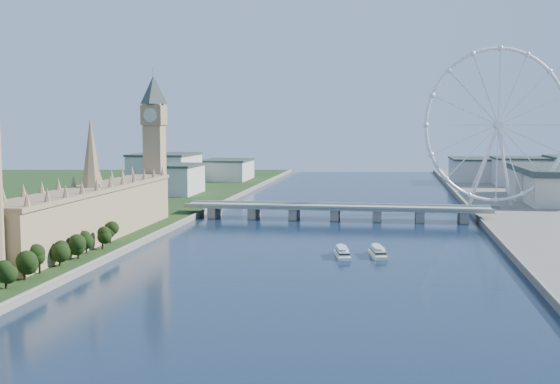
# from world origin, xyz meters

# --- Properties ---
(ground) EXTENTS (2000.00, 2000.00, 0.00)m
(ground) POSITION_xyz_m (0.00, 0.00, 0.00)
(ground) COLOR #162C3F
(ground) RESTS_ON ground
(tree_row) EXTENTS (8.05, 200.05, 21.38)m
(tree_row) POSITION_xyz_m (-113.00, 66.00, 9.66)
(tree_row) COLOR black
(tree_row) RESTS_ON ground
(parliament_range) EXTENTS (24.00, 200.00, 70.00)m
(parliament_range) POSITION_xyz_m (-128.00, 170.00, 18.48)
(parliament_range) COLOR tan
(parliament_range) RESTS_ON ground
(big_ben) EXTENTS (20.02, 20.02, 110.00)m
(big_ben) POSITION_xyz_m (-128.00, 278.00, 66.57)
(big_ben) COLOR tan
(big_ben) RESTS_ON ground
(westminster_bridge) EXTENTS (220.00, 22.00, 9.50)m
(westminster_bridge) POSITION_xyz_m (0.00, 300.00, 6.63)
(westminster_bridge) COLOR gray
(westminster_bridge) RESTS_ON ground
(london_eye) EXTENTS (113.60, 39.12, 124.30)m
(london_eye) POSITION_xyz_m (119.98, 355.08, 67.52)
(london_eye) COLOR silver
(london_eye) RESTS_ON ground
(county_hall) EXTENTS (54.00, 144.00, 35.00)m
(county_hall) POSITION_xyz_m (175.00, 430.00, 0.00)
(county_hall) COLOR beige
(county_hall) RESTS_ON ground
(city_skyline) EXTENTS (505.00, 280.00, 32.00)m
(city_skyline) POSITION_xyz_m (39.22, 560.08, 16.96)
(city_skyline) COLOR beige
(city_skyline) RESTS_ON ground
(tour_boat_near) EXTENTS (11.39, 26.69, 5.69)m
(tour_boat_near) POSITION_xyz_m (14.75, 156.45, 0.00)
(tour_boat_near) COLOR white
(tour_boat_near) RESTS_ON ground
(tour_boat_far) EXTENTS (11.55, 26.96, 5.75)m
(tour_boat_far) POSITION_xyz_m (32.90, 161.24, 0.00)
(tour_boat_far) COLOR #E6EEC6
(tour_boat_far) RESTS_ON ground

